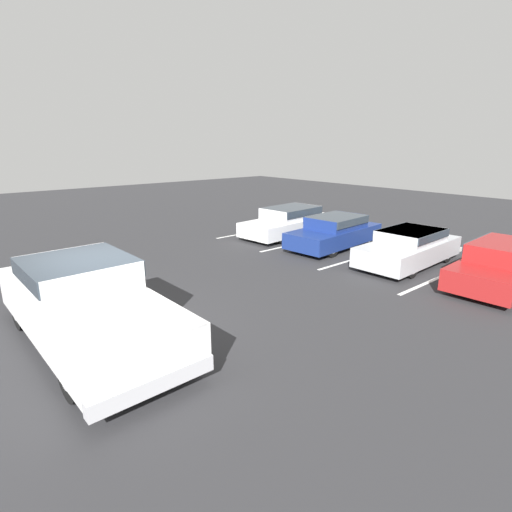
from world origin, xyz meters
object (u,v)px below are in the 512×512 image
pickup_truck (87,303)px  parked_sedan_c (409,246)px  parked_sedan_d (503,263)px  parked_sedan_b (335,231)px  parked_sedan_a (290,220)px  wheel_stop_curb (439,245)px

pickup_truck → parked_sedan_c: (1.27, 10.07, -0.24)m
parked_sedan_d → pickup_truck: bearing=-24.4°
pickup_truck → parked_sedan_b: (-1.81, 9.99, -0.22)m
parked_sedan_a → parked_sedan_d: bearing=85.7°
parked_sedan_a → parked_sedan_b: size_ratio=1.11×
pickup_truck → wheel_stop_curb: size_ratio=3.22×
pickup_truck → parked_sedan_a: (-4.46, 10.13, -0.21)m
parked_sedan_c → wheel_stop_curb: size_ratio=2.40×
parked_sedan_a → parked_sedan_c: parked_sedan_a is taller
parked_sedan_c → parked_sedan_d: 2.81m
parked_sedan_d → parked_sedan_b: bearing=-90.2°
parked_sedan_c → wheel_stop_curb: 3.21m
pickup_truck → parked_sedan_b: size_ratio=1.32×
wheel_stop_curb → parked_sedan_b: bearing=-129.3°
parked_sedan_b → wheel_stop_curb: 4.19m
parked_sedan_c → wheel_stop_curb: bearing=-173.9°
parked_sedan_b → parked_sedan_d: parked_sedan_d is taller
pickup_truck → parked_sedan_b: pickup_truck is taller
pickup_truck → parked_sedan_d: (4.07, 10.24, -0.21)m
wheel_stop_curb → pickup_truck: bearing=-93.5°
wheel_stop_curb → parked_sedan_c: bearing=-81.7°
parked_sedan_a → wheel_stop_curb: parked_sedan_a is taller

